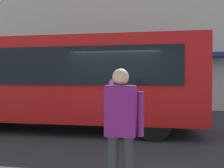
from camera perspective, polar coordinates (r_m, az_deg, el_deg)
ground_plane at (r=7.68m, az=1.45°, el=-11.76°), size 60.00×60.00×0.00m
building_facade_far at (r=14.88m, az=5.33°, el=17.81°), size 28.00×1.55×12.00m
red_bus at (r=8.41m, az=-11.31°, el=0.91°), size 9.05×2.54×3.08m
pedestrian_photographer at (r=3.22m, az=2.13°, el=-9.05°), size 0.53×0.52×1.70m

